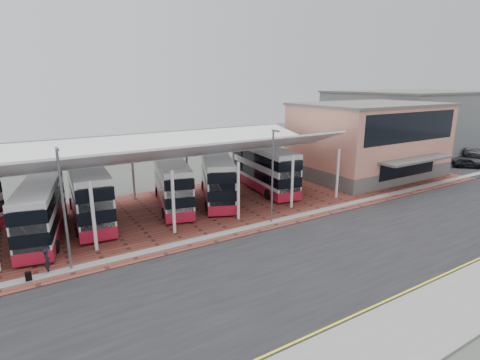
% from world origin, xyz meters
% --- Properties ---
extents(ground, '(140.00, 140.00, 0.00)m').
position_xyz_m(ground, '(0.00, 0.00, 0.00)').
color(ground, '#434641').
extents(road, '(120.00, 14.00, 0.02)m').
position_xyz_m(road, '(0.00, -1.00, 0.01)').
color(road, black).
rests_on(road, ground).
extents(forecourt, '(72.00, 16.00, 0.06)m').
position_xyz_m(forecourt, '(2.00, 13.00, 0.03)').
color(forecourt, brown).
rests_on(forecourt, ground).
extents(sidewalk, '(120.00, 4.00, 0.14)m').
position_xyz_m(sidewalk, '(0.00, -9.00, 0.07)').
color(sidewalk, gray).
rests_on(sidewalk, ground).
extents(north_kerb, '(120.00, 0.80, 0.14)m').
position_xyz_m(north_kerb, '(0.00, 6.20, 0.07)').
color(north_kerb, gray).
rests_on(north_kerb, ground).
extents(yellow_line_near, '(120.00, 0.12, 0.01)m').
position_xyz_m(yellow_line_near, '(0.00, -7.00, 0.03)').
color(yellow_line_near, yellow).
rests_on(yellow_line_near, road).
extents(yellow_line_far, '(120.00, 0.12, 0.01)m').
position_xyz_m(yellow_line_far, '(0.00, -6.70, 0.03)').
color(yellow_line_far, yellow).
rests_on(yellow_line_far, road).
extents(canopy, '(37.00, 11.63, 7.07)m').
position_xyz_m(canopy, '(-6.00, 13.94, 5.80)').
color(canopy, white).
rests_on(canopy, ground).
extents(terminal, '(18.40, 14.40, 9.25)m').
position_xyz_m(terminal, '(23.00, 13.92, 4.66)').
color(terminal, '#5C5A56').
rests_on(terminal, ground).
extents(warehouse, '(30.50, 20.50, 10.25)m').
position_xyz_m(warehouse, '(48.00, 24.00, 5.15)').
color(warehouse, slate).
rests_on(warehouse, ground).
extents(lamp_west, '(0.16, 0.90, 8.07)m').
position_xyz_m(lamp_west, '(-14.00, 6.27, 4.36)').
color(lamp_west, '#595D60').
rests_on(lamp_west, ground).
extents(lamp_east, '(0.16, 0.90, 8.07)m').
position_xyz_m(lamp_east, '(2.00, 6.27, 4.36)').
color(lamp_east, '#595D60').
rests_on(lamp_east, ground).
extents(bus_1, '(4.53, 10.82, 4.35)m').
position_xyz_m(bus_1, '(-14.98, 12.95, 2.22)').
color(bus_1, silver).
rests_on(bus_1, forecourt).
extents(bus_2, '(3.66, 12.02, 4.88)m').
position_xyz_m(bus_2, '(-11.12, 15.24, 2.48)').
color(bus_2, silver).
rests_on(bus_2, forecourt).
extents(bus_3, '(5.19, 11.22, 4.51)m').
position_xyz_m(bus_3, '(-3.51, 15.06, 2.30)').
color(bus_3, silver).
rests_on(bus_3, forecourt).
extents(bus_4, '(6.82, 11.40, 4.65)m').
position_xyz_m(bus_4, '(1.11, 14.56, 2.37)').
color(bus_4, silver).
rests_on(bus_4, forecourt).
extents(bus_5, '(4.26, 12.07, 4.87)m').
position_xyz_m(bus_5, '(7.36, 15.28, 2.48)').
color(bus_5, silver).
rests_on(bus_5, forecourt).
extents(pedestrian, '(0.42, 0.61, 1.59)m').
position_xyz_m(pedestrian, '(-15.30, 6.62, 0.85)').
color(pedestrian, black).
rests_on(pedestrian, forecourt).
extents(suitcase, '(0.36, 0.26, 0.62)m').
position_xyz_m(suitcase, '(-16.43, 6.00, 0.37)').
color(suitcase, black).
rests_on(suitcase, forecourt).
extents(carpark_car_a, '(3.88, 3.88, 1.33)m').
position_xyz_m(carpark_car_a, '(38.03, 8.90, 0.75)').
color(carpark_car_a, black).
rests_on(carpark_car_a, carpark_surface).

